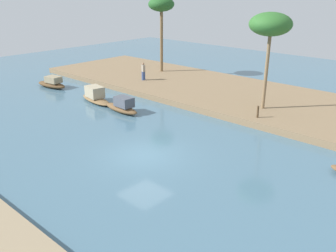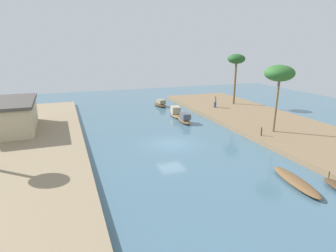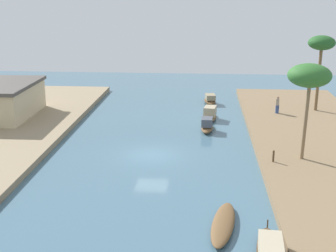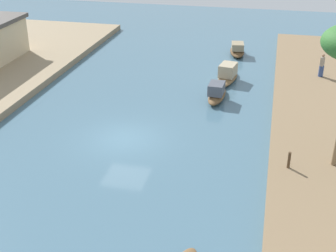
# 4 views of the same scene
# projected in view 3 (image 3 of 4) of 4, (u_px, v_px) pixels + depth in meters

# --- Properties ---
(river_water) EXTENTS (73.53, 73.53, 0.00)m
(river_water) POSITION_uv_depth(u_px,v_px,m) (151.00, 155.00, 35.15)
(river_water) COLOR #476B7F
(river_water) RESTS_ON ground
(riverbank_left) EXTENTS (46.68, 10.95, 0.49)m
(riverbank_left) POSITION_uv_depth(u_px,v_px,m) (331.00, 157.00, 34.08)
(riverbank_left) COLOR #846B4C
(riverbank_left) RESTS_ON ground
(sampan_with_red_awning) EXTENTS (5.16, 1.89, 0.46)m
(sampan_with_red_awning) POSITION_uv_depth(u_px,v_px,m) (223.00, 224.00, 24.30)
(sampan_with_red_awning) COLOR brown
(sampan_with_red_awning) RESTS_ON river_water
(sampan_open_hull) EXTENTS (3.63, 1.63, 1.10)m
(sampan_open_hull) POSITION_uv_depth(u_px,v_px,m) (210.00, 100.00, 51.21)
(sampan_open_hull) COLOR brown
(sampan_open_hull) RESTS_ON river_water
(sampan_upstream_small) EXTENTS (3.50, 1.18, 1.24)m
(sampan_upstream_small) POSITION_uv_depth(u_px,v_px,m) (207.00, 126.00, 41.23)
(sampan_upstream_small) COLOR brown
(sampan_upstream_small) RESTS_ON river_water
(sampan_foreground) EXTENTS (4.08, 1.80, 1.30)m
(sampan_foreground) POSITION_uv_depth(u_px,v_px,m) (210.00, 115.00, 44.73)
(sampan_foreground) COLOR brown
(sampan_foreground) RESTS_ON river_water
(person_on_near_bank) EXTENTS (0.46, 0.44, 1.68)m
(person_on_near_bank) POSITION_uv_depth(u_px,v_px,m) (277.00, 106.00, 45.20)
(person_on_near_bank) COLOR #33477A
(person_on_near_bank) RESTS_ON riverbank_left
(mooring_post) EXTENTS (0.14, 0.14, 0.83)m
(mooring_post) POSITION_uv_depth(u_px,v_px,m) (273.00, 156.00, 32.33)
(mooring_post) COLOR #4C3823
(mooring_post) RESTS_ON riverbank_left
(palm_tree_left_near) EXTENTS (2.97, 2.97, 6.85)m
(palm_tree_left_near) POSITION_uv_depth(u_px,v_px,m) (309.00, 77.00, 31.38)
(palm_tree_left_near) COLOR #7F6647
(palm_tree_left_near) RESTS_ON riverbank_left
(palm_tree_left_far) EXTENTS (2.61, 2.61, 7.48)m
(palm_tree_left_far) POSITION_uv_depth(u_px,v_px,m) (322.00, 45.00, 44.68)
(palm_tree_left_far) COLOR brown
(palm_tree_left_far) RESTS_ON riverbank_left
(riverside_building) EXTENTS (9.01, 5.61, 3.17)m
(riverside_building) POSITION_uv_depth(u_px,v_px,m) (5.00, 100.00, 43.97)
(riverside_building) COLOR beige
(riverside_building) RESTS_ON riverbank_right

